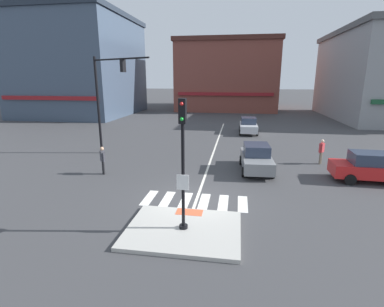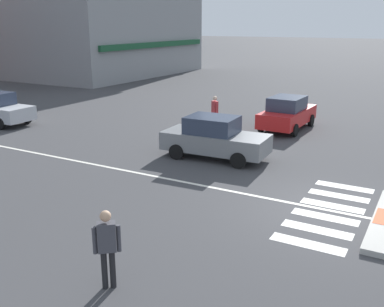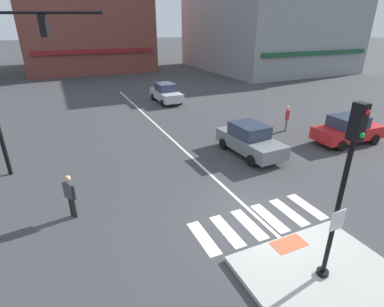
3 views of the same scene
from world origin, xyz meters
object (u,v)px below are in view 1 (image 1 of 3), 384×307
pedestrian_at_curb_left (103,158)px  pedestrian_waiting_far_side (322,150)px  car_grey_eastbound_mid (256,158)px  signal_pole (183,154)px  car_silver_eastbound_distant (248,126)px  car_red_cross_right (371,167)px  traffic_light_mast (106,92)px

pedestrian_at_curb_left → pedestrian_waiting_far_side: 14.00m
car_grey_eastbound_mid → pedestrian_waiting_far_side: (4.33, 2.14, 0.17)m
signal_pole → pedestrian_waiting_far_side: (7.38, 10.11, -2.03)m
car_grey_eastbound_mid → pedestrian_at_curb_left: 9.25m
car_silver_eastbound_distant → car_red_cross_right: 15.03m
traffic_light_mast → car_grey_eastbound_mid: traffic_light_mast is taller
car_red_cross_right → pedestrian_at_curb_left: bearing=-175.6°
car_red_cross_right → traffic_light_mast: bearing=169.1°
pedestrian_waiting_far_side → pedestrian_at_curb_left: bearing=-162.2°
car_red_cross_right → pedestrian_at_curb_left: (-15.11, -1.16, 0.17)m
signal_pole → car_grey_eastbound_mid: (3.05, 7.96, -2.20)m
traffic_light_mast → pedestrian_at_curb_left: 5.88m
car_red_cross_right → car_grey_eastbound_mid: same height
pedestrian_at_curb_left → car_grey_eastbound_mid: bearing=13.3°
pedestrian_at_curb_left → signal_pole: bearing=-44.4°
traffic_light_mast → car_red_cross_right: bearing=-10.9°
pedestrian_at_curb_left → pedestrian_waiting_far_side: (13.33, 4.28, 0.00)m
signal_pole → car_red_cross_right: 11.73m
car_grey_eastbound_mid → pedestrian_waiting_far_side: bearing=26.3°
car_red_cross_right → car_grey_eastbound_mid: 6.19m
car_grey_eastbound_mid → pedestrian_at_curb_left: bearing=-166.7°
car_silver_eastbound_distant → car_grey_eastbound_mid: (0.11, -12.71, 0.00)m
signal_pole → car_grey_eastbound_mid: signal_pole is taller
car_silver_eastbound_distant → car_red_cross_right: bearing=-65.5°
signal_pole → pedestrian_waiting_far_side: size_ratio=2.85×
traffic_light_mast → car_silver_eastbound_distant: size_ratio=1.71×
signal_pole → car_grey_eastbound_mid: bearing=69.1°
pedestrian_at_curb_left → car_silver_eastbound_distant: bearing=59.1°
car_grey_eastbound_mid → traffic_light_mast: bearing=168.1°
signal_pole → car_red_cross_right: size_ratio=1.14×
car_red_cross_right → car_grey_eastbound_mid: bearing=171.0°
car_silver_eastbound_distant → pedestrian_at_curb_left: pedestrian_at_curb_left is taller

